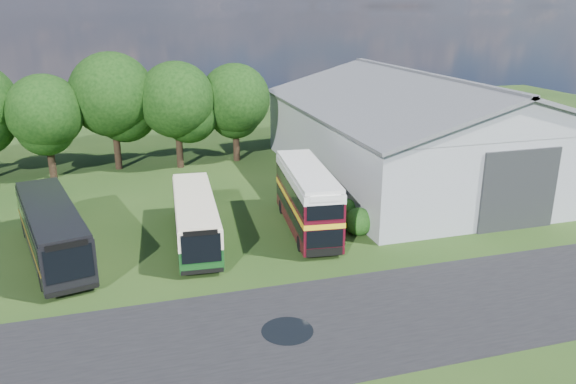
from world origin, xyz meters
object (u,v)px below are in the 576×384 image
object	(u,v)px
bus_green_single	(195,218)
bus_dark_single	(52,230)
storage_shed	(420,124)
bus_maroon_double	(307,199)

from	to	relation	value
bus_green_single	bus_dark_single	distance (m)	7.63
storage_shed	bus_maroon_double	world-z (taller)	storage_shed
bus_green_single	bus_dark_single	world-z (taller)	bus_dark_single
bus_green_single	storage_shed	bearing A→B (deg)	28.00
storage_shed	bus_maroon_double	bearing A→B (deg)	-145.12
bus_green_single	bus_dark_single	bearing A→B (deg)	-175.90
bus_maroon_double	bus_dark_single	distance (m)	14.32
bus_green_single	bus_maroon_double	bearing A→B (deg)	2.90
storage_shed	bus_dark_single	world-z (taller)	storage_shed
bus_dark_single	storage_shed	bearing A→B (deg)	4.32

